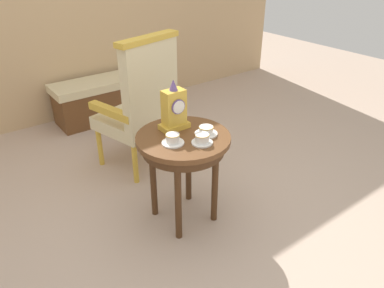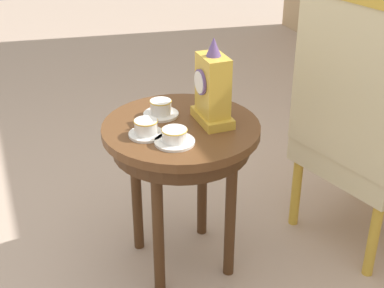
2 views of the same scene
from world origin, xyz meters
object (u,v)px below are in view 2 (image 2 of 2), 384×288
teacup_right (146,128)px  armchair (364,121)px  side_table (181,145)px  teacup_center (175,137)px  mantel_clock (213,89)px  teacup_left (161,109)px

teacup_right → armchair: size_ratio=0.12×
side_table → armchair: 0.76m
teacup_right → teacup_center: 0.12m
teacup_right → side_table: bearing=103.8°
teacup_right → teacup_center: size_ratio=0.90×
side_table → teacup_center: 0.18m
armchair → mantel_clock: bearing=-99.6°
teacup_right → teacup_center: bearing=39.7°
teacup_left → armchair: armchair is taller
teacup_left → mantel_clock: size_ratio=0.42×
teacup_right → mantel_clock: bearing=94.2°
side_table → teacup_left: size_ratio=4.66×
teacup_center → mantel_clock: (-0.11, 0.19, 0.11)m
teacup_left → armchair: size_ratio=0.12×
mantel_clock → armchair: armchair is taller
teacup_right → teacup_center: teacup_right is taller
armchair → teacup_left: bearing=-106.2°
armchair → teacup_right: bearing=-95.5°
side_table → mantel_clock: mantel_clock is taller
teacup_center → armchair: size_ratio=0.13×
teacup_left → armchair: 0.83m
side_table → armchair: size_ratio=0.57×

